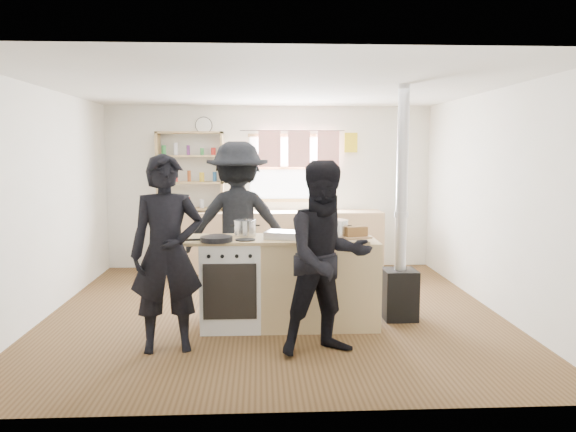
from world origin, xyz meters
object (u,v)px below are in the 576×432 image
object	(u,v)px
stockpot_stove	(245,228)
person_near_right	(327,258)
skillet_greens	(216,239)
bread_board	(356,233)
flue_heater	(400,260)
person_near_left	(167,253)
roast_tray	(285,235)
thermos	(325,202)
stockpot_counter	(335,229)
cooking_island	(289,282)
person_far	(238,223)

from	to	relation	value
stockpot_stove	person_near_right	size ratio (longest dim) A/B	0.14
skillet_greens	stockpot_stove	distance (m)	0.45
stockpot_stove	bread_board	bearing A→B (deg)	-10.62
flue_heater	person_near_left	distance (m)	2.50
flue_heater	roast_tray	bearing A→B (deg)	-168.53
thermos	person_near_left	distance (m)	3.88
stockpot_stove	flue_heater	distance (m)	1.70
stockpot_stove	stockpot_counter	bearing A→B (deg)	-9.12
roast_tray	stockpot_stove	bearing A→B (deg)	152.92
stockpot_counter	flue_heater	size ratio (longest dim) A/B	0.11
stockpot_stove	person_near_right	distance (m)	1.21
skillet_greens	bread_board	distance (m)	1.41
cooking_island	person_near_right	xyz separation A→B (m)	(0.29, -0.80, 0.40)
stockpot_counter	person_far	size ratio (longest dim) A/B	0.14
person_near_right	skillet_greens	bearing A→B (deg)	134.24
person_near_left	stockpot_stove	bearing A→B (deg)	39.72
stockpot_counter	flue_heater	xyz separation A→B (m)	(0.73, 0.20, -0.38)
skillet_greens	stockpot_counter	bearing A→B (deg)	9.93
person_near_right	cooking_island	bearing A→B (deg)	94.14
cooking_island	person_far	size ratio (longest dim) A/B	1.02
roast_tray	person_near_left	xyz separation A→B (m)	(-1.09, -0.58, -0.08)
stockpot_stove	person_near_left	world-z (taller)	person_near_left
roast_tray	stockpot_stove	size ratio (longest dim) A/B	1.85
stockpot_counter	person_far	xyz separation A→B (m)	(-1.03, 0.95, -0.06)
cooking_island	stockpot_stove	xyz separation A→B (m)	(-0.45, 0.14, 0.55)
person_far	cooking_island	bearing A→B (deg)	117.97
thermos	stockpot_counter	size ratio (longest dim) A/B	1.01
roast_tray	person_near_left	world-z (taller)	person_near_left
cooking_island	person_near_left	world-z (taller)	person_near_left
stockpot_counter	person_near_left	bearing A→B (deg)	-158.44
person_near_right	thermos	bearing A→B (deg)	67.58
cooking_island	person_far	world-z (taller)	person_far
bread_board	person_near_left	size ratio (longest dim) A/B	0.18
skillet_greens	stockpot_stove	size ratio (longest dim) A/B	1.55
cooking_island	stockpot_stove	size ratio (longest dim) A/B	8.35
skillet_greens	roast_tray	size ratio (longest dim) A/B	0.84
thermos	bread_board	size ratio (longest dim) A/B	0.85
skillet_greens	stockpot_stove	world-z (taller)	stockpot_stove
cooking_island	person_near_right	world-z (taller)	person_near_right
person_near_left	person_far	size ratio (longest dim) A/B	0.93
roast_tray	stockpot_counter	bearing A→B (deg)	6.44
stockpot_counter	bread_board	world-z (taller)	stockpot_counter
roast_tray	person_near_right	distance (m)	0.82
thermos	roast_tray	xyz separation A→B (m)	(-0.74, -2.84, -0.06)
stockpot_counter	person_near_left	world-z (taller)	person_near_left
person_far	thermos	bearing A→B (deg)	-127.12
cooking_island	skillet_greens	size ratio (longest dim) A/B	5.40
bread_board	stockpot_stove	bearing A→B (deg)	169.38
stockpot_counter	person_far	distance (m)	1.40
flue_heater	person_near_left	size ratio (longest dim) A/B	1.40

